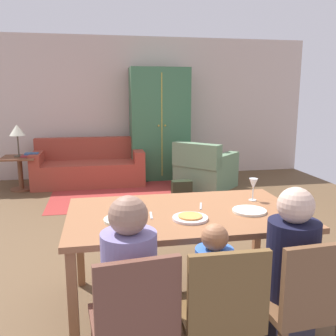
{
  "coord_description": "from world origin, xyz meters",
  "views": [
    {
      "loc": [
        -0.77,
        -3.86,
        1.62
      ],
      "look_at": [
        -0.07,
        -0.09,
        0.85
      ],
      "focal_mm": 39.44,
      "sensor_mm": 36.0,
      "label": 1
    }
  ],
  "objects": [
    {
      "name": "book_upper",
      "position": [
        -1.92,
        2.65,
        0.62
      ],
      "size": [
        0.22,
        0.16,
        0.03
      ],
      "primitive_type": "cube",
      "color": "#305686",
      "rests_on": "book_lower"
    },
    {
      "name": "pizza_near_child",
      "position": [
        -0.17,
        -1.47,
        0.78
      ],
      "size": [
        0.17,
        0.17,
        0.01
      ],
      "primitive_type": "cylinder",
      "color": "#DF9143",
      "rests_on": "plate_near_child"
    },
    {
      "name": "plate_near_woman",
      "position": [
        0.31,
        -1.39,
        0.77
      ],
      "size": [
        0.25,
        0.25,
        0.02
      ],
      "primitive_type": "cylinder",
      "color": "white",
      "rests_on": "dining_table"
    },
    {
      "name": "person_man",
      "position": [
        -0.64,
        -1.99,
        0.51
      ],
      "size": [
        0.31,
        0.41,
        1.11
      ],
      "color": "#354444",
      "rests_on": "ground_plane"
    },
    {
      "name": "dining_chair_child",
      "position": [
        -0.17,
        -2.17,
        0.49
      ],
      "size": [
        0.42,
        0.42,
        0.87
      ],
      "color": "brown",
      "rests_on": "ground_plane"
    },
    {
      "name": "fork",
      "position": [
        -0.42,
        -1.34,
        0.76
      ],
      "size": [
        0.03,
        0.15,
        0.01
      ],
      "primitive_type": "cube",
      "rotation": [
        0.0,
        0.0,
        -0.08
      ],
      "color": "silver",
      "rests_on": "dining_table"
    },
    {
      "name": "person_child",
      "position": [
        -0.17,
        -2.0,
        0.43
      ],
      "size": [
        0.22,
        0.29,
        0.92
      ],
      "color": "#36344D",
      "rests_on": "ground_plane"
    },
    {
      "name": "ground_plane",
      "position": [
        0.0,
        0.43,
        -0.01
      ],
      "size": [
        6.87,
        6.06,
        0.02
      ],
      "primitive_type": "cube",
      "color": "brown"
    },
    {
      "name": "pizza_near_man",
      "position": [
        -0.64,
        -1.41,
        0.78
      ],
      "size": [
        0.17,
        0.17,
        0.01
      ],
      "primitive_type": "cylinder",
      "color": "gold",
      "rests_on": "plate_near_man"
    },
    {
      "name": "area_rug",
      "position": [
        -0.28,
        2.03,
        0.0
      ],
      "size": [
        2.6,
        1.8,
        0.01
      ],
      "primitive_type": "cube",
      "color": "maroon",
      "rests_on": "ground_plane"
    },
    {
      "name": "dining_chair_man",
      "position": [
        -0.63,
        -2.17,
        0.49
      ],
      "size": [
        0.46,
        0.46,
        0.87
      ],
      "color": "brown",
      "rests_on": "ground_plane"
    },
    {
      "name": "table_lamp",
      "position": [
        -2.11,
        2.63,
        1.01
      ],
      "size": [
        0.26,
        0.26,
        0.54
      ],
      "color": "#483D2D",
      "rests_on": "side_table"
    },
    {
      "name": "plate_near_man",
      "position": [
        -0.64,
        -1.41,
        0.77
      ],
      "size": [
        0.25,
        0.25,
        0.02
      ],
      "primitive_type": "cylinder",
      "color": "silver",
      "rests_on": "dining_table"
    },
    {
      "name": "armchair",
      "position": [
        1.01,
        2.19,
        0.32
      ],
      "size": [
        1.21,
        1.21,
        0.82
      ],
      "color": "#60805E",
      "rests_on": "ground_plane"
    },
    {
      "name": "wine_glass",
      "position": [
        0.45,
        -1.11,
        0.89
      ],
      "size": [
        0.07,
        0.07,
        0.19
      ],
      "color": "silver",
      "rests_on": "dining_table"
    },
    {
      "name": "plate_near_child",
      "position": [
        -0.17,
        -1.47,
        0.77
      ],
      "size": [
        0.25,
        0.25,
        0.02
      ],
      "primitive_type": "cylinder",
      "color": "silver",
      "rests_on": "dining_table"
    },
    {
      "name": "handbag",
      "position": [
        0.5,
        1.73,
        0.13
      ],
      "size": [
        0.32,
        0.16,
        0.26
      ],
      "primitive_type": "cube",
      "color": "black",
      "rests_on": "ground_plane"
    },
    {
      "name": "couch",
      "position": [
        -0.97,
        2.89,
        0.3
      ],
      "size": [
        1.95,
        0.86,
        0.82
      ],
      "color": "#9A3B2C",
      "rests_on": "ground_plane"
    },
    {
      "name": "dining_chair_woman",
      "position": [
        0.31,
        -2.17,
        0.49
      ],
      "size": [
        0.45,
        0.45,
        0.87
      ],
      "color": "brown",
      "rests_on": "ground_plane"
    },
    {
      "name": "side_table",
      "position": [
        -2.11,
        2.63,
        0.38
      ],
      "size": [
        0.56,
        0.56,
        0.58
      ],
      "color": "brown",
      "rests_on": "ground_plane"
    },
    {
      "name": "knife",
      "position": [
        -0.01,
        -1.19,
        0.76
      ],
      "size": [
        0.06,
        0.17,
        0.01
      ],
      "primitive_type": "cube",
      "rotation": [
        0.0,
        0.0,
        -0.28
      ],
      "color": "silver",
      "rests_on": "dining_table"
    },
    {
      "name": "book_lower",
      "position": [
        -1.96,
        2.59,
        0.59
      ],
      "size": [
        0.22,
        0.16,
        0.03
      ],
      "primitive_type": "cube",
      "color": "maroon",
      "rests_on": "side_table"
    },
    {
      "name": "back_wall",
      "position": [
        0.0,
        3.51,
        1.35
      ],
      "size": [
        6.87,
        0.1,
        2.7
      ],
      "primitive_type": "cube",
      "color": "beige",
      "rests_on": "ground_plane"
    },
    {
      "name": "armoire",
      "position": [
        0.37,
        3.12,
        1.05
      ],
      "size": [
        1.1,
        0.59,
        2.1
      ],
      "color": "#376744",
      "rests_on": "ground_plane"
    },
    {
      "name": "dining_table",
      "position": [
        -0.17,
        -1.29,
        0.69
      ],
      "size": [
        1.72,
        1.03,
        0.76
      ],
      "color": "#915B38",
      "rests_on": "ground_plane"
    },
    {
      "name": "person_woman",
      "position": [
        0.3,
        -1.99,
        0.51
      ],
      "size": [
        0.3,
        0.41,
        1.11
      ],
      "color": "#353344",
      "rests_on": "ground_plane"
    }
  ]
}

